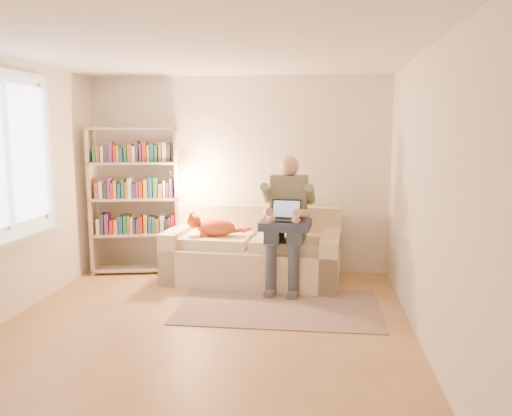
# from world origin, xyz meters

# --- Properties ---
(floor) EXTENTS (4.50, 4.50, 0.00)m
(floor) POSITION_xyz_m (0.00, 0.00, 0.00)
(floor) COLOR #9C7447
(floor) RESTS_ON ground
(ceiling) EXTENTS (4.00, 4.50, 0.02)m
(ceiling) POSITION_xyz_m (0.00, 0.00, 2.60)
(ceiling) COLOR white
(ceiling) RESTS_ON wall_back
(wall_right) EXTENTS (0.02, 4.50, 2.60)m
(wall_right) POSITION_xyz_m (2.00, 0.00, 1.30)
(wall_right) COLOR silver
(wall_right) RESTS_ON floor
(wall_back) EXTENTS (4.00, 0.02, 2.60)m
(wall_back) POSITION_xyz_m (0.00, 2.25, 1.30)
(wall_back) COLOR silver
(wall_back) RESTS_ON floor
(wall_front) EXTENTS (4.00, 0.02, 2.60)m
(wall_front) POSITION_xyz_m (0.00, -2.25, 1.30)
(wall_front) COLOR silver
(wall_front) RESTS_ON floor
(window) EXTENTS (0.12, 1.52, 1.69)m
(window) POSITION_xyz_m (-1.95, 0.20, 1.38)
(window) COLOR white
(window) RESTS_ON wall_left
(sofa) EXTENTS (2.22, 1.13, 0.92)m
(sofa) POSITION_xyz_m (0.27, 1.75, 0.33)
(sofa) COLOR beige
(sofa) RESTS_ON floor
(person) EXTENTS (0.49, 0.74, 1.59)m
(person) POSITION_xyz_m (0.71, 1.55, 0.89)
(person) COLOR #6A6D58
(person) RESTS_ON sofa
(cat) EXTENTS (0.74, 0.29, 0.27)m
(cat) POSITION_xyz_m (-0.26, 1.65, 0.70)
(cat) COLOR orange
(cat) RESTS_ON sofa
(blanket) EXTENTS (0.61, 0.51, 0.10)m
(blanket) POSITION_xyz_m (0.74, 1.39, 0.79)
(blanket) COLOR #262F43
(blanket) RESTS_ON person
(laptop) EXTENTS (0.37, 0.33, 0.29)m
(laptop) POSITION_xyz_m (0.74, 1.40, 0.90)
(laptop) COLOR black
(laptop) RESTS_ON blanket
(bookshelf) EXTENTS (1.33, 0.53, 1.94)m
(bookshelf) POSITION_xyz_m (-1.32, 1.90, 1.07)
(bookshelf) COLOR #C6AE96
(bookshelf) RESTS_ON floor
(rug) EXTENTS (2.17, 1.29, 0.01)m
(rug) POSITION_xyz_m (0.67, 0.77, 0.01)
(rug) COLOR gray
(rug) RESTS_ON floor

